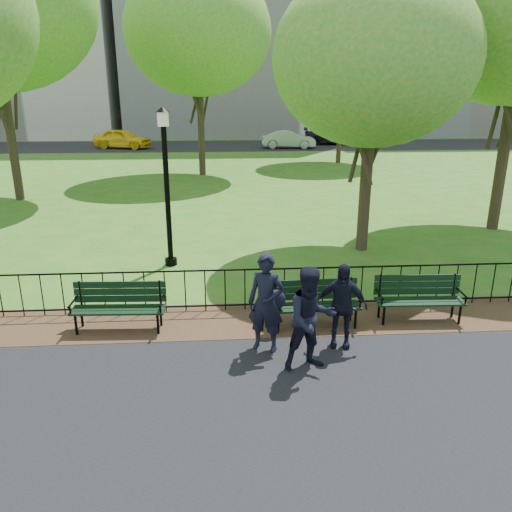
{
  "coord_description": "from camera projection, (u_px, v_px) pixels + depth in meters",
  "views": [
    {
      "loc": [
        -1.03,
        -7.35,
        4.25
      ],
      "look_at": [
        -0.41,
        1.5,
        1.33
      ],
      "focal_mm": 35.0,
      "sensor_mm": 36.0,
      "label": 1
    }
  ],
  "objects": [
    {
      "name": "sedan_silver",
      "position": [
        289.0,
        139.0,
        39.3
      ],
      "size": [
        4.34,
        1.91,
        1.39
      ],
      "primitive_type": "imported",
      "rotation": [
        0.0,
        0.0,
        1.46
      ],
      "color": "#A9ACB1",
      "rests_on": "far_street"
    },
    {
      "name": "person_mid",
      "position": [
        311.0,
        319.0,
        7.82
      ],
      "size": [
        0.9,
        0.59,
        1.71
      ],
      "primitive_type": "imported",
      "rotation": [
        0.0,
        0.0,
        0.21
      ],
      "color": "black",
      "rests_on": "asphalt_path"
    },
    {
      "name": "person_left",
      "position": [
        266.0,
        303.0,
        8.39
      ],
      "size": [
        0.74,
        0.62,
        1.72
      ],
      "primitive_type": "imported",
      "rotation": [
        0.0,
        0.0,
        -0.39
      ],
      "color": "black",
      "rests_on": "asphalt_path"
    },
    {
      "name": "tree_far_e",
      "position": [
        344.0,
        54.0,
        29.59
      ],
      "size": [
        6.59,
        6.59,
        9.19
      ],
      "color": "#2D2116",
      "rests_on": "ground"
    },
    {
      "name": "taxi",
      "position": [
        122.0,
        138.0,
        39.18
      ],
      "size": [
        4.85,
        3.19,
        1.54
      ],
      "primitive_type": "imported",
      "rotation": [
        0.0,
        0.0,
        1.24
      ],
      "color": "yellow",
      "rests_on": "far_street"
    },
    {
      "name": "lamppost",
      "position": [
        167.0,
        182.0,
        12.22
      ],
      "size": [
        0.35,
        0.35,
        3.93
      ],
      "color": "black",
      "rests_on": "ground"
    },
    {
      "name": "park_bench_right_a",
      "position": [
        419.0,
        293.0,
        9.63
      ],
      "size": [
        1.71,
        0.59,
        0.96
      ],
      "rotation": [
        0.0,
        0.0,
        -0.04
      ],
      "color": "black",
      "rests_on": "ground"
    },
    {
      "name": "far_street",
      "position": [
        233.0,
        146.0,
        41.52
      ],
      "size": [
        70.0,
        9.0,
        0.01
      ],
      "primitive_type": "cube",
      "color": "black",
      "rests_on": "ground"
    },
    {
      "name": "iron_fence",
      "position": [
        274.0,
        287.0,
        10.1
      ],
      "size": [
        24.06,
        0.06,
        1.0
      ],
      "color": "black",
      "rests_on": "ground"
    },
    {
      "name": "park_bench_left_a",
      "position": [
        119.0,
        301.0,
        9.25
      ],
      "size": [
        1.74,
        0.61,
        0.97
      ],
      "rotation": [
        0.0,
        0.0,
        -0.04
      ],
      "color": "black",
      "rests_on": "ground"
    },
    {
      "name": "park_bench_main",
      "position": [
        301.0,
        299.0,
        9.3
      ],
      "size": [
        1.79,
        0.57,
        0.95
      ],
      "rotation": [
        0.0,
        0.0,
        0.03
      ],
      "color": "black",
      "rests_on": "ground"
    },
    {
      "name": "person_right",
      "position": [
        341.0,
        305.0,
        8.55
      ],
      "size": [
        0.94,
        0.55,
        1.51
      ],
      "primitive_type": "imported",
      "rotation": [
        0.0,
        0.0,
        -0.23
      ],
      "color": "black",
      "rests_on": "asphalt_path"
    },
    {
      "name": "tree_near_e",
      "position": [
        374.0,
        59.0,
        12.59
      ],
      "size": [
        5.22,
        5.22,
        7.27
      ],
      "color": "#2D2116",
      "rests_on": "ground"
    },
    {
      "name": "dirt_strip",
      "position": [
        277.0,
        319.0,
        9.78
      ],
      "size": [
        60.0,
        1.6,
        0.01
      ],
      "primitive_type": "cube",
      "color": "#3E3119",
      "rests_on": "ground"
    },
    {
      "name": "ground",
      "position": [
        287.0,
        358.0,
        8.36
      ],
      "size": [
        120.0,
        120.0,
        0.0
      ],
      "primitive_type": "plane",
      "color": "#2D681B"
    },
    {
      "name": "sedan_dark",
      "position": [
        332.0,
        136.0,
        42.23
      ],
      "size": [
        5.15,
        2.81,
        1.41
      ],
      "primitive_type": "imported",
      "rotation": [
        0.0,
        0.0,
        1.39
      ],
      "color": "black",
      "rests_on": "far_street"
    },
    {
      "name": "tree_far_c",
      "position": [
        198.0,
        31.0,
        24.71
      ],
      "size": [
        7.34,
        7.34,
        10.24
      ],
      "color": "#2D2116",
      "rests_on": "ground"
    },
    {
      "name": "apartment_east",
      "position": [
        478.0,
        14.0,
        51.81
      ],
      "size": [
        20.0,
        15.0,
        24.0
      ],
      "primitive_type": "cube",
      "color": "beige",
      "rests_on": "ground"
    }
  ]
}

